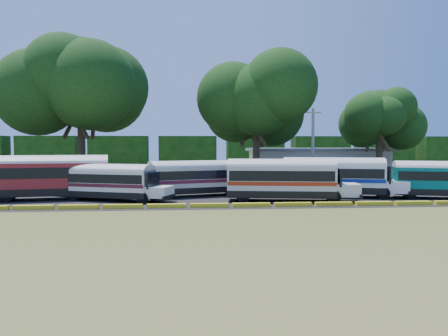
{
  "coord_description": "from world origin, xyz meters",
  "views": [
    {
      "loc": [
        0.01,
        -29.54,
        4.4
      ],
      "look_at": [
        2.96,
        6.0,
        2.53
      ],
      "focal_mm": 35.0,
      "sensor_mm": 36.0,
      "label": 1
    }
  ],
  "objects": [
    {
      "name": "asphalt_strip",
      "position": [
        1.0,
        12.0,
        0.01
      ],
      "size": [
        64.0,
        24.0,
        0.02
      ],
      "primitive_type": "cube",
      "color": "black",
      "rests_on": "ground"
    },
    {
      "name": "curb",
      "position": [
        -0.0,
        1.0,
        0.15
      ],
      "size": [
        53.7,
        0.45,
        0.3
      ],
      "color": "gold",
      "rests_on": "ground"
    },
    {
      "name": "terminal_building",
      "position": [
        18.0,
        30.0,
        2.03
      ],
      "size": [
        19.0,
        9.0,
        4.0
      ],
      "color": "beige",
      "rests_on": "ground"
    },
    {
      "name": "utility_pole",
      "position": [
        12.64,
        13.75,
        4.16
      ],
      "size": [
        1.6,
        0.3,
        8.1
      ],
      "color": "gray",
      "rests_on": "ground"
    },
    {
      "name": "bus_white_blue",
      "position": [
        12.53,
        6.51,
        1.9
      ],
      "size": [
        10.5,
        5.29,
        3.36
      ],
      "rotation": [
        0.0,
        0.0,
        -0.29
      ],
      "color": "black",
      "rests_on": "ground"
    },
    {
      "name": "bus_cream_east",
      "position": [
        0.71,
        7.91,
        1.75
      ],
      "size": [
        9.64,
        5.16,
        3.09
      ],
      "rotation": [
        0.0,
        0.0,
        0.32
      ],
      "color": "black",
      "rests_on": "ground"
    },
    {
      "name": "bus_white_red",
      "position": [
        7.48,
        3.95,
        1.89
      ],
      "size": [
        10.43,
        4.18,
        3.34
      ],
      "rotation": [
        0.0,
        0.0,
        -0.17
      ],
      "color": "black",
      "rests_on": "ground"
    },
    {
      "name": "bus_cream_west",
      "position": [
        -6.09,
        5.43,
        1.66
      ],
      "size": [
        9.12,
        5.23,
        2.94
      ],
      "rotation": [
        0.0,
        0.0,
        -0.36
      ],
      "color": "black",
      "rests_on": "ground"
    },
    {
      "name": "treeline_backdrop",
      "position": [
        0.0,
        48.0,
        3.0
      ],
      "size": [
        130.0,
        4.0,
        6.0
      ],
      "color": "black",
      "rests_on": "ground"
    },
    {
      "name": "ground",
      "position": [
        0.0,
        0.0,
        0.0
      ],
      "size": [
        160.0,
        160.0,
        0.0
      ],
      "primitive_type": "plane",
      "color": "#44521B",
      "rests_on": "ground"
    },
    {
      "name": "tree_west",
      "position": [
        -11.23,
        17.91,
        11.35
      ],
      "size": [
        11.82,
        11.82,
        15.72
      ],
      "color": "#3D321E",
      "rests_on": "ground"
    },
    {
      "name": "bus_teal",
      "position": [
        21.14,
        4.4,
        1.78
      ],
      "size": [
        9.71,
        5.12,
        3.11
      ],
      "rotation": [
        0.0,
        0.0,
        -0.31
      ],
      "color": "black",
      "rests_on": "ground"
    },
    {
      "name": "tree_east",
      "position": [
        23.82,
        23.04,
        8.24
      ],
      "size": [
        8.12,
        8.12,
        11.28
      ],
      "color": "#3D321E",
      "rests_on": "ground"
    },
    {
      "name": "bus_red",
      "position": [
        -10.76,
        6.63,
        2.07
      ],
      "size": [
        11.25,
        4.54,
        3.6
      ],
      "rotation": [
        0.0,
        0.0,
        0.17
      ],
      "color": "black",
      "rests_on": "ground"
    },
    {
      "name": "tree_center",
      "position": [
        7.7,
        19.07,
        9.63
      ],
      "size": [
        10.51,
        10.51,
        13.53
      ],
      "color": "#3D321E",
      "rests_on": "ground"
    }
  ]
}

